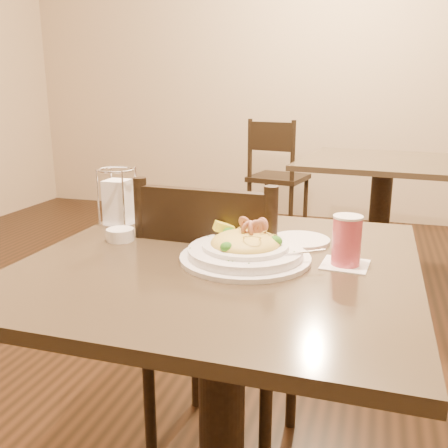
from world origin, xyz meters
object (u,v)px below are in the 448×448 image
(dining_chair_far, at_px, (276,173))
(bread_basket, at_px, (226,223))
(butter_ramekin, at_px, (120,235))
(main_table, at_px, (222,350))
(side_plate, at_px, (300,240))
(drink_glass, at_px, (347,241))
(pasta_bowl, at_px, (245,249))
(background_table, at_px, (381,201))
(dining_chair_near, at_px, (220,317))
(napkin_caddy, at_px, (118,200))

(dining_chair_far, xyz_separation_m, bread_basket, (0.38, -2.64, 0.29))
(butter_ramekin, bearing_deg, main_table, -11.39)
(main_table, distance_m, side_plate, 0.35)
(drink_glass, bearing_deg, pasta_bowl, -171.47)
(background_table, bearing_deg, dining_chair_near, -104.98)
(background_table, xyz_separation_m, dining_chair_near, (-0.45, -1.68, -0.03))
(main_table, relative_size, side_plate, 5.79)
(main_table, relative_size, butter_ramekin, 12.42)
(dining_chair_near, relative_size, side_plate, 5.98)
(pasta_bowl, bearing_deg, butter_ramekin, 171.25)
(background_table, relative_size, pasta_bowl, 2.93)
(background_table, bearing_deg, drink_glass, -92.69)
(bread_basket, bearing_deg, main_table, -75.39)
(background_table, xyz_separation_m, napkin_caddy, (-0.76, -1.71, 0.32))
(butter_ramekin, bearing_deg, background_table, 70.03)
(dining_chair_near, relative_size, pasta_bowl, 2.75)
(dining_chair_far, distance_m, drink_glass, 2.95)
(dining_chair_near, height_order, pasta_bowl, dining_chair_near)
(dining_chair_near, xyz_separation_m, butter_ramekin, (-0.22, -0.17, 0.29))
(main_table, relative_size, drink_glass, 7.70)
(main_table, height_order, pasta_bowl, pasta_bowl)
(main_table, relative_size, bread_basket, 3.29)
(drink_glass, bearing_deg, napkin_caddy, 165.78)
(main_table, bearing_deg, dining_chair_far, 98.65)
(napkin_caddy, distance_m, butter_ramekin, 0.18)
(background_table, relative_size, dining_chair_far, 1.06)
(bread_basket, relative_size, napkin_caddy, 1.62)
(drink_glass, distance_m, napkin_caddy, 0.69)
(bread_basket, height_order, side_plate, bread_basket)
(background_table, distance_m, drink_glass, 1.90)
(drink_glass, xyz_separation_m, bread_basket, (-0.35, 0.19, -0.04))
(side_plate, bearing_deg, dining_chair_near, 169.14)
(background_table, relative_size, butter_ramekin, 13.67)
(main_table, distance_m, bread_basket, 0.36)
(dining_chair_far, bearing_deg, main_table, 109.10)
(main_table, xyz_separation_m, butter_ramekin, (-0.30, 0.06, 0.26))
(dining_chair_near, xyz_separation_m, drink_glass, (0.36, -0.19, 0.33))
(drink_glass, relative_size, butter_ramekin, 1.61)
(dining_chair_far, distance_m, pasta_bowl, 2.93)
(pasta_bowl, height_order, side_plate, pasta_bowl)
(background_table, relative_size, dining_chair_near, 1.06)
(pasta_bowl, relative_size, bread_basket, 1.24)
(background_table, xyz_separation_m, butter_ramekin, (-0.67, -1.86, 0.26))
(pasta_bowl, distance_m, drink_glass, 0.23)
(drink_glass, bearing_deg, main_table, -172.06)
(dining_chair_near, distance_m, drink_glass, 0.53)
(pasta_bowl, bearing_deg, main_table, -174.42)
(bread_basket, distance_m, side_plate, 0.23)
(butter_ramekin, bearing_deg, dining_chair_near, 37.52)
(side_plate, bearing_deg, butter_ramekin, -164.59)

